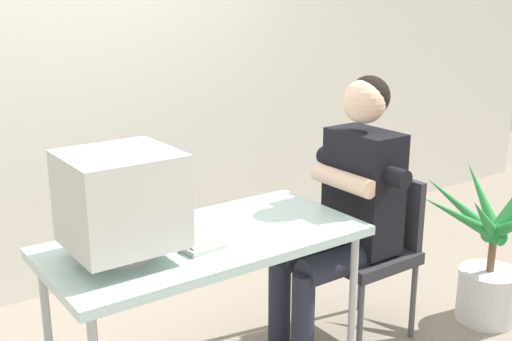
% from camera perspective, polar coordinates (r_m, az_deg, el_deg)
% --- Properties ---
extents(wall_back, '(8.00, 0.10, 3.00)m').
position_cam_1_polar(wall_back, '(3.92, -11.76, 11.84)').
color(wall_back, silver).
rests_on(wall_back, ground_plane).
extents(desk, '(1.36, 0.66, 0.74)m').
position_cam_1_polar(desk, '(2.75, -4.49, -6.98)').
color(desk, '#B7B7BC').
rests_on(desk, ground_plane).
extents(crt_monitor, '(0.42, 0.39, 0.43)m').
position_cam_1_polar(crt_monitor, '(2.47, -11.92, -2.56)').
color(crt_monitor, silver).
rests_on(crt_monitor, desk).
extents(keyboard, '(0.20, 0.43, 0.03)m').
position_cam_1_polar(keyboard, '(2.71, -6.54, -5.77)').
color(keyboard, silver).
rests_on(keyboard, desk).
extents(office_chair, '(0.44, 0.44, 0.84)m').
position_cam_1_polar(office_chair, '(3.36, 10.32, -6.47)').
color(office_chair, '#4C4C51').
rests_on(office_chair, ground_plane).
extents(person_seated, '(0.74, 0.57, 1.37)m').
position_cam_1_polar(person_seated, '(3.14, 8.14, -2.96)').
color(person_seated, black).
rests_on(person_seated, ground_plane).
extents(potted_plant, '(0.73, 0.80, 0.88)m').
position_cam_1_polar(potted_plant, '(3.68, 20.22, -7.53)').
color(potted_plant, silver).
rests_on(potted_plant, ground_plane).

